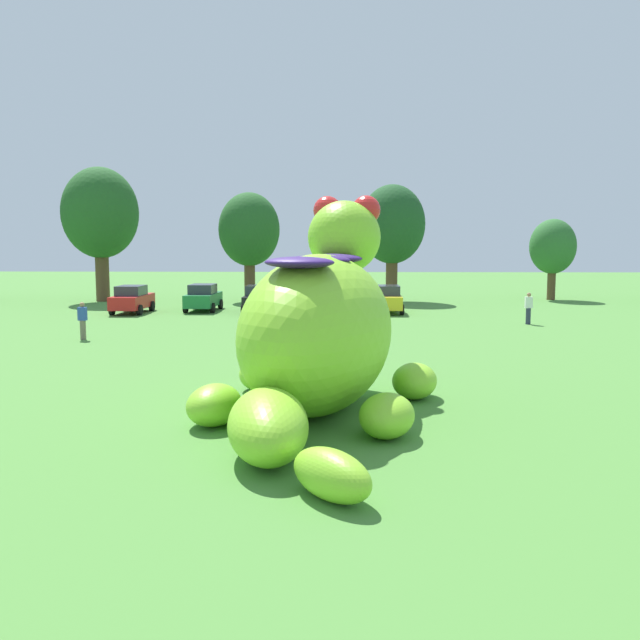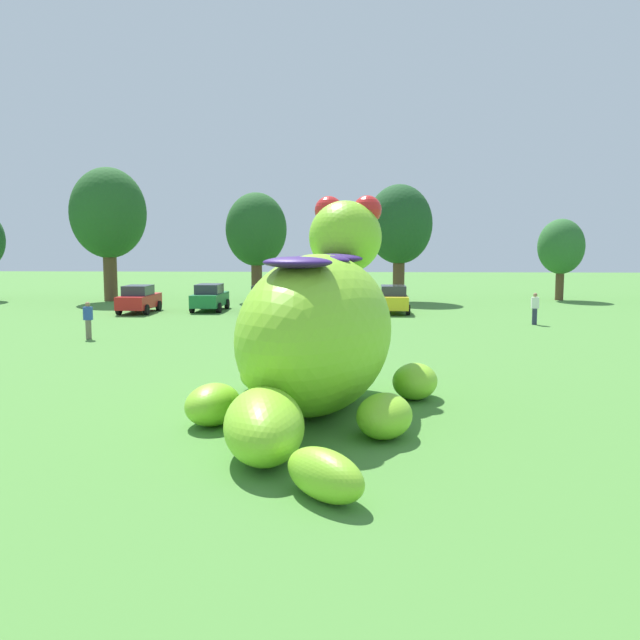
% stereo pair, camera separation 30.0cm
% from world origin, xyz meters
% --- Properties ---
extents(ground_plane, '(160.00, 160.00, 0.00)m').
position_xyz_m(ground_plane, '(0.00, 0.00, 0.00)').
color(ground_plane, '#4C8438').
extents(giant_inflatable_creature, '(6.81, 11.75, 5.85)m').
position_xyz_m(giant_inflatable_creature, '(0.34, -0.41, 2.14)').
color(giant_inflatable_creature, '#8CD12D').
rests_on(giant_inflatable_creature, ground).
extents(car_red, '(1.99, 4.13, 1.72)m').
position_xyz_m(car_red, '(-12.09, 23.74, 0.86)').
color(car_red, red).
rests_on(car_red, ground).
extents(car_green, '(2.00, 4.13, 1.72)m').
position_xyz_m(car_green, '(-7.93, 25.18, 0.86)').
color(car_green, '#1E7238').
rests_on(car_green, ground).
extents(car_black, '(1.97, 4.11, 1.72)m').
position_xyz_m(car_black, '(-4.19, 24.11, 0.86)').
color(car_black, black).
rests_on(car_black, ground).
extents(car_orange, '(1.95, 4.10, 1.72)m').
position_xyz_m(car_orange, '(-0.52, 24.54, 0.86)').
color(car_orange, orange).
rests_on(car_orange, ground).
extents(car_yellow, '(1.99, 4.12, 1.72)m').
position_xyz_m(car_yellow, '(3.76, 24.36, 0.86)').
color(car_yellow, yellow).
rests_on(car_yellow, ground).
extents(tree_left, '(5.54, 5.54, 9.84)m').
position_xyz_m(tree_left, '(-16.81, 32.01, 6.44)').
color(tree_left, brown).
rests_on(tree_left, ground).
extents(tree_mid_left, '(4.52, 4.52, 8.02)m').
position_xyz_m(tree_mid_left, '(-5.92, 32.62, 5.25)').
color(tree_mid_left, brown).
rests_on(tree_mid_left, ground).
extents(tree_centre_left, '(4.84, 4.84, 8.58)m').
position_xyz_m(tree_centre_left, '(4.65, 32.72, 5.61)').
color(tree_centre_left, brown).
rests_on(tree_centre_left, ground).
extents(tree_centre, '(3.44, 3.44, 6.11)m').
position_xyz_m(tree_centre, '(16.88, 34.23, 4.00)').
color(tree_centre, brown).
rests_on(tree_centre, ground).
extents(spectator_near_inflatable, '(0.38, 0.26, 1.71)m').
position_xyz_m(spectator_near_inflatable, '(10.98, 18.73, 0.85)').
color(spectator_near_inflatable, '#2D334C').
rests_on(spectator_near_inflatable, ground).
extents(spectator_mid_field, '(0.38, 0.26, 1.71)m').
position_xyz_m(spectator_mid_field, '(-10.84, 12.33, 0.85)').
color(spectator_mid_field, '#726656').
rests_on(spectator_mid_field, ground).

